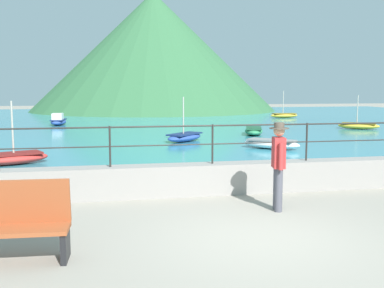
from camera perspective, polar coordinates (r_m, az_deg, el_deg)
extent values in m
plane|color=gray|center=(7.67, 8.34, -11.44)|extent=(120.00, 120.00, 0.00)
cube|color=gray|center=(10.55, 2.54, -4.32)|extent=(20.00, 0.56, 0.70)
cylinder|color=#282623|center=(10.13, -10.18, -0.31)|extent=(0.04, 0.04, 0.90)
cylinder|color=#282623|center=(10.42, 2.57, 0.00)|extent=(0.04, 0.04, 0.90)
cylinder|color=#282623|center=(11.19, 14.08, 0.27)|extent=(0.04, 0.04, 0.90)
cylinder|color=#282623|center=(10.38, 2.58, 2.30)|extent=(18.40, 0.04, 0.04)
cylinder|color=#282623|center=(10.42, 2.57, 0.00)|extent=(18.40, 0.03, 0.03)
cube|color=teal|center=(32.87, -6.91, 2.74)|extent=(64.00, 44.32, 0.06)
cone|color=#33663D|center=(50.41, -4.82, 11.33)|extent=(26.19, 26.19, 12.57)
cube|color=#9E4C28|center=(6.92, -22.15, -9.96)|extent=(1.73, 0.62, 0.06)
cube|color=#9E4C28|center=(7.03, -21.84, -6.71)|extent=(1.71, 0.25, 0.64)
cube|color=black|center=(6.84, -15.49, -12.04)|extent=(0.11, 0.47, 0.43)
cylinder|color=#4C4C56|center=(9.15, 10.73, -5.67)|extent=(0.15, 0.15, 0.86)
cylinder|color=#4C4C56|center=(9.33, 10.52, -5.43)|extent=(0.15, 0.15, 0.86)
cube|color=#B22D2D|center=(9.11, 10.73, -1.06)|extent=(0.28, 0.40, 0.60)
cylinder|color=#B22D2D|center=(8.88, 11.01, -1.53)|extent=(0.09, 0.09, 0.52)
cylinder|color=#B22D2D|center=(9.35, 10.45, -1.10)|extent=(0.09, 0.09, 0.52)
sphere|color=tan|center=(9.06, 10.79, 1.63)|extent=(0.22, 0.22, 0.22)
cylinder|color=#4C4238|center=(9.06, 10.80, 1.94)|extent=(0.38, 0.38, 0.02)
cylinder|color=#4C4238|center=(9.05, 10.81, 2.32)|extent=(0.20, 0.20, 0.10)
ellipsoid|color=#338C59|center=(23.59, 7.69, 1.60)|extent=(1.58, 2.47, 0.36)
cube|color=#1C4D31|center=(23.58, 7.69, 1.97)|extent=(1.31, 1.99, 0.06)
ellipsoid|color=#2D4C9E|center=(30.91, -16.27, 2.64)|extent=(1.11, 2.37, 0.36)
cube|color=navy|center=(30.90, -16.28, 2.92)|extent=(0.93, 1.90, 0.06)
cube|color=silver|center=(30.64, -16.38, 3.31)|extent=(0.70, 0.85, 0.40)
ellipsoid|color=gold|center=(37.63, 11.39, 3.50)|extent=(2.34, 1.01, 0.36)
cube|color=brown|center=(37.62, 11.39, 3.73)|extent=(1.88, 0.85, 0.06)
cylinder|color=#B2A899|center=(37.54, 11.29, 5.14)|extent=(0.06, 0.06, 1.79)
ellipsoid|color=red|center=(15.28, -21.66, -1.71)|extent=(2.47, 1.73, 0.36)
cube|color=maroon|center=(15.26, -21.68, -1.16)|extent=(1.99, 1.43, 0.06)
cylinder|color=#B2A899|center=(15.20, -21.45, 1.99)|extent=(0.06, 0.06, 1.61)
ellipsoid|color=#2D4C9E|center=(20.43, -0.93, 0.84)|extent=(2.23, 2.29, 0.36)
cube|color=navy|center=(20.41, -0.93, 1.26)|extent=(1.82, 1.86, 0.06)
cylinder|color=#B2A899|center=(20.26, -1.09, 3.59)|extent=(0.06, 0.06, 1.61)
ellipsoid|color=white|center=(18.22, 9.86, 0.00)|extent=(2.29, 2.23, 0.36)
cube|color=gray|center=(18.20, 9.87, 0.47)|extent=(1.86, 1.82, 0.06)
ellipsoid|color=gold|center=(28.35, 20.02, 2.13)|extent=(2.42, 2.01, 0.36)
cube|color=brown|center=(28.34, 20.03, 2.44)|extent=(1.96, 1.64, 0.06)
cylinder|color=#B2A899|center=(28.30, 19.90, 4.12)|extent=(0.06, 0.06, 1.60)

